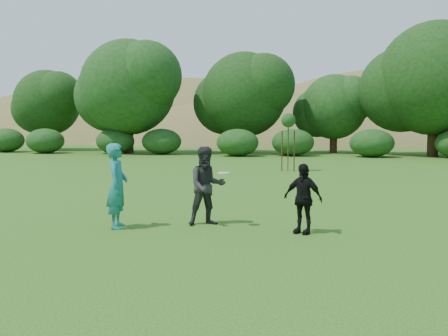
% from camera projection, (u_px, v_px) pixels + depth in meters
% --- Properties ---
extents(ground, '(120.00, 120.00, 0.00)m').
position_uv_depth(ground, '(195.00, 230.00, 10.90)').
color(ground, '#19470C').
rests_on(ground, ground).
extents(player_teal, '(0.58, 0.76, 1.88)m').
position_uv_depth(player_teal, '(117.00, 186.00, 11.02)').
color(player_teal, '#1A7478').
rests_on(player_teal, ground).
extents(player_grey, '(1.09, 1.01, 1.80)m').
position_uv_depth(player_grey, '(207.00, 186.00, 11.35)').
color(player_grey, '#252627').
rests_on(player_grey, ground).
extents(player_black, '(0.94, 0.68, 1.49)m').
position_uv_depth(player_black, '(303.00, 198.00, 10.48)').
color(player_black, black).
rests_on(player_black, ground).
extents(frisbee, '(0.27, 0.27, 0.03)m').
position_uv_depth(frisbee, '(224.00, 173.00, 11.08)').
color(frisbee, white).
rests_on(frisbee, ground).
extents(sapling, '(0.70, 0.70, 2.85)m').
position_uv_depth(sapling, '(288.00, 122.00, 24.30)').
color(sapling, '#3E2918').
rests_on(sapling, ground).
extents(hillside, '(150.00, 72.00, 52.00)m').
position_uv_depth(hillside, '(308.00, 215.00, 78.70)').
color(hillside, olive).
rests_on(hillside, ground).
extents(tree_row, '(53.92, 10.38, 9.62)m').
position_uv_depth(tree_row, '(338.00, 90.00, 37.71)').
color(tree_row, '#3A2616').
rests_on(tree_row, ground).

